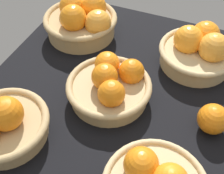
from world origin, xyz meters
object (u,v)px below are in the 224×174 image
at_px(basket_far_left, 2,126).
at_px(basket_near_right, 198,50).
at_px(basket_center, 111,84).
at_px(loose_orange_front_gap, 213,118).
at_px(basket_far_right, 82,20).

bearing_deg(basket_far_left, basket_near_right, -40.05).
xyz_separation_m(basket_near_right, basket_far_left, (-0.43, 0.36, -0.00)).
distance_m(basket_near_right, basket_far_left, 0.57).
distance_m(basket_center, loose_orange_front_gap, 0.26).
height_order(basket_near_right, basket_far_left, same).
bearing_deg(basket_center, loose_orange_front_gap, -91.20).
xyz_separation_m(basket_center, loose_orange_front_gap, (-0.01, -0.26, -0.00)).
relative_size(basket_center, loose_orange_front_gap, 3.01).
distance_m(basket_far_right, loose_orange_front_gap, 0.50).
bearing_deg(basket_near_right, basket_far_right, 90.62).
height_order(basket_near_right, loose_orange_front_gap, basket_near_right).
distance_m(basket_far_right, basket_center, 0.29).
bearing_deg(basket_far_right, basket_near_right, -89.38).
bearing_deg(loose_orange_front_gap, basket_far_right, 64.15).
bearing_deg(basket_far_right, basket_center, -138.60).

